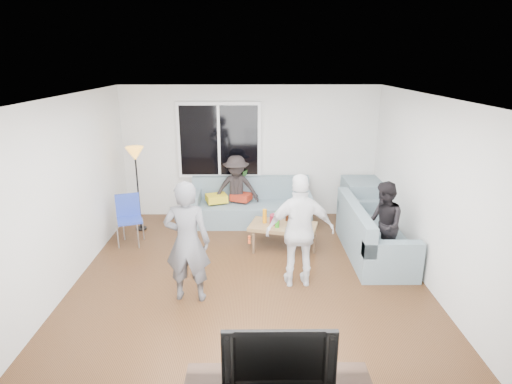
{
  "coord_description": "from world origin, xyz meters",
  "views": [
    {
      "loc": [
        0.05,
        -5.5,
        3.06
      ],
      "look_at": [
        0.1,
        0.6,
        1.15
      ],
      "focal_mm": 29.84,
      "sensor_mm": 36.0,
      "label": 1
    }
  ],
  "objects_px": {
    "sofa_right_section": "(375,230)",
    "side_chair": "(130,221)",
    "spectator_right": "(383,225)",
    "sofa_back_section": "(251,202)",
    "television": "(279,352)",
    "floor_lamp": "(138,190)",
    "player_left": "(187,242)",
    "spectator_back": "(236,190)",
    "player_right": "(300,231)",
    "coffee_table": "(283,236)"
  },
  "relations": [
    {
      "from": "sofa_right_section",
      "to": "side_chair",
      "type": "distance_m",
      "value": 4.09
    },
    {
      "from": "spectator_right",
      "to": "side_chair",
      "type": "bearing_deg",
      "value": -99.29
    },
    {
      "from": "sofa_back_section",
      "to": "television",
      "type": "xyz_separation_m",
      "value": [
        0.25,
        -4.77,
        0.29
      ]
    },
    {
      "from": "television",
      "to": "floor_lamp",
      "type": "bearing_deg",
      "value": 117.47
    },
    {
      "from": "player_left",
      "to": "television",
      "type": "bearing_deg",
      "value": 121.62
    },
    {
      "from": "spectator_back",
      "to": "television",
      "type": "bearing_deg",
      "value": -85.99
    },
    {
      "from": "player_left",
      "to": "side_chair",
      "type": "bearing_deg",
      "value": -50.34
    },
    {
      "from": "player_right",
      "to": "spectator_right",
      "type": "relative_size",
      "value": 1.21
    },
    {
      "from": "sofa_right_section",
      "to": "player_right",
      "type": "xyz_separation_m",
      "value": [
        -1.32,
        -0.94,
        0.38
      ]
    },
    {
      "from": "coffee_table",
      "to": "player_right",
      "type": "height_order",
      "value": "player_right"
    },
    {
      "from": "sofa_right_section",
      "to": "player_right",
      "type": "relative_size",
      "value": 1.24
    },
    {
      "from": "floor_lamp",
      "to": "television",
      "type": "height_order",
      "value": "floor_lamp"
    },
    {
      "from": "player_right",
      "to": "spectator_back",
      "type": "xyz_separation_m",
      "value": [
        -0.96,
        2.41,
        -0.14
      ]
    },
    {
      "from": "sofa_back_section",
      "to": "coffee_table",
      "type": "xyz_separation_m",
      "value": [
        0.55,
        -1.13,
        -0.22
      ]
    },
    {
      "from": "sofa_right_section",
      "to": "floor_lamp",
      "type": "distance_m",
      "value": 4.23
    },
    {
      "from": "sofa_right_section",
      "to": "spectator_back",
      "type": "height_order",
      "value": "spectator_back"
    },
    {
      "from": "coffee_table",
      "to": "floor_lamp",
      "type": "distance_m",
      "value": 2.79
    },
    {
      "from": "sofa_right_section",
      "to": "spectator_back",
      "type": "xyz_separation_m",
      "value": [
        -2.28,
        1.46,
        0.24
      ]
    },
    {
      "from": "coffee_table",
      "to": "side_chair",
      "type": "height_order",
      "value": "side_chair"
    },
    {
      "from": "floor_lamp",
      "to": "television",
      "type": "relative_size",
      "value": 1.65
    },
    {
      "from": "side_chair",
      "to": "player_right",
      "type": "height_order",
      "value": "player_right"
    },
    {
      "from": "sofa_back_section",
      "to": "coffee_table",
      "type": "distance_m",
      "value": 1.28
    },
    {
      "from": "sofa_back_section",
      "to": "spectator_right",
      "type": "height_order",
      "value": "spectator_right"
    },
    {
      "from": "side_chair",
      "to": "spectator_back",
      "type": "distance_m",
      "value": 2.07
    },
    {
      "from": "sofa_back_section",
      "to": "television",
      "type": "bearing_deg",
      "value": -87.0
    },
    {
      "from": "sofa_back_section",
      "to": "floor_lamp",
      "type": "xyz_separation_m",
      "value": [
        -2.06,
        -0.32,
        0.36
      ]
    },
    {
      "from": "spectator_back",
      "to": "player_left",
      "type": "bearing_deg",
      "value": -103.06
    },
    {
      "from": "spectator_right",
      "to": "spectator_back",
      "type": "bearing_deg",
      "value": -126.79
    },
    {
      "from": "television",
      "to": "sofa_back_section",
      "type": "bearing_deg",
      "value": 93.0
    },
    {
      "from": "sofa_right_section",
      "to": "floor_lamp",
      "type": "relative_size",
      "value": 1.28
    },
    {
      "from": "side_chair",
      "to": "spectator_back",
      "type": "bearing_deg",
      "value": 9.82
    },
    {
      "from": "spectator_right",
      "to": "spectator_back",
      "type": "relative_size",
      "value": 1.0
    },
    {
      "from": "sofa_right_section",
      "to": "side_chair",
      "type": "xyz_separation_m",
      "value": [
        -4.07,
        0.44,
        0.01
      ]
    },
    {
      "from": "player_right",
      "to": "sofa_back_section",
      "type": "bearing_deg",
      "value": -76.49
    },
    {
      "from": "sofa_right_section",
      "to": "floor_lamp",
      "type": "xyz_separation_m",
      "value": [
        -4.07,
        1.11,
        0.36
      ]
    },
    {
      "from": "sofa_right_section",
      "to": "coffee_table",
      "type": "xyz_separation_m",
      "value": [
        -1.46,
        0.3,
        -0.22
      ]
    },
    {
      "from": "television",
      "to": "sofa_right_section",
      "type": "bearing_deg",
      "value": 62.21
    },
    {
      "from": "coffee_table",
      "to": "spectator_right",
      "type": "xyz_separation_m",
      "value": [
        1.46,
        -0.69,
        0.47
      ]
    },
    {
      "from": "player_right",
      "to": "spectator_right",
      "type": "height_order",
      "value": "player_right"
    },
    {
      "from": "side_chair",
      "to": "spectator_right",
      "type": "bearing_deg",
      "value": -31.44
    },
    {
      "from": "floor_lamp",
      "to": "spectator_back",
      "type": "distance_m",
      "value": 1.83
    },
    {
      "from": "coffee_table",
      "to": "side_chair",
      "type": "xyz_separation_m",
      "value": [
        -2.61,
        0.14,
        0.23
      ]
    },
    {
      "from": "side_chair",
      "to": "television",
      "type": "distance_m",
      "value": 4.44
    },
    {
      "from": "sofa_back_section",
      "to": "television",
      "type": "height_order",
      "value": "television"
    },
    {
      "from": "player_right",
      "to": "coffee_table",
      "type": "bearing_deg",
      "value": -86.21
    },
    {
      "from": "sofa_back_section",
      "to": "coffee_table",
      "type": "bearing_deg",
      "value": -64.15
    },
    {
      "from": "television",
      "to": "spectator_back",
      "type": "bearing_deg",
      "value": 96.24
    },
    {
      "from": "coffee_table",
      "to": "side_chair",
      "type": "bearing_deg",
      "value": 176.89
    },
    {
      "from": "floor_lamp",
      "to": "player_left",
      "type": "height_order",
      "value": "player_left"
    },
    {
      "from": "sofa_right_section",
      "to": "spectator_back",
      "type": "bearing_deg",
      "value": 57.34
    }
  ]
}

